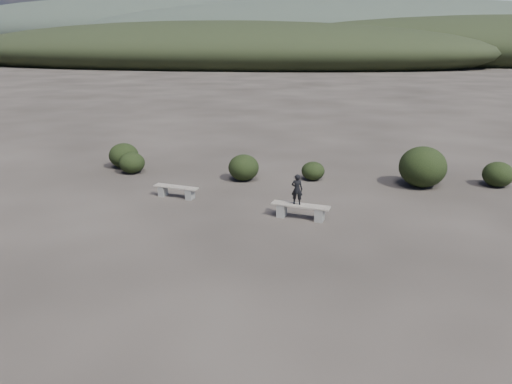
# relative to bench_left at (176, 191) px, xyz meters

# --- Properties ---
(ground) EXTENTS (1200.00, 1200.00, 0.00)m
(ground) POSITION_rel_bench_left_xyz_m (3.18, -5.77, -0.26)
(ground) COLOR #2A2420
(ground) RESTS_ON ground
(bench_left) EXTENTS (1.73, 0.67, 0.42)m
(bench_left) POSITION_rel_bench_left_xyz_m (0.00, 0.00, 0.00)
(bench_left) COLOR gray
(bench_left) RESTS_ON ground
(bench_right) EXTENTS (1.94, 0.70, 0.47)m
(bench_right) POSITION_rel_bench_left_xyz_m (4.69, -1.39, 0.03)
(bench_right) COLOR gray
(bench_right) RESTS_ON ground
(seated_person) EXTENTS (0.37, 0.25, 1.00)m
(seated_person) POSITION_rel_bench_left_xyz_m (4.56, -1.36, 0.72)
(seated_person) COLOR black
(seated_person) RESTS_ON bench_right
(shrub_a) EXTENTS (1.10, 1.10, 0.90)m
(shrub_a) POSITION_rel_bench_left_xyz_m (-3.01, 2.95, 0.19)
(shrub_a) COLOR black
(shrub_a) RESTS_ON ground
(shrub_b) EXTENTS (1.25, 1.25, 1.07)m
(shrub_b) POSITION_rel_bench_left_xyz_m (1.95, 2.72, 0.28)
(shrub_b) COLOR black
(shrub_b) RESTS_ON ground
(shrub_c) EXTENTS (0.95, 0.95, 0.76)m
(shrub_c) POSITION_rel_bench_left_xyz_m (4.74, 3.28, 0.12)
(shrub_c) COLOR black
(shrub_c) RESTS_ON ground
(shrub_d) EXTENTS (1.82, 1.82, 1.59)m
(shrub_d) POSITION_rel_bench_left_xyz_m (9.00, 3.09, 0.54)
(shrub_d) COLOR black
(shrub_d) RESTS_ON ground
(shrub_e) EXTENTS (1.18, 1.18, 0.98)m
(shrub_e) POSITION_rel_bench_left_xyz_m (11.94, 3.65, 0.23)
(shrub_e) COLOR black
(shrub_e) RESTS_ON ground
(shrub_f) EXTENTS (1.31, 1.31, 1.11)m
(shrub_f) POSITION_rel_bench_left_xyz_m (-3.76, 3.78, 0.30)
(shrub_f) COLOR black
(shrub_f) RESTS_ON ground
(mountain_ridges) EXTENTS (500.00, 400.00, 56.00)m
(mountain_ridges) POSITION_rel_bench_left_xyz_m (-4.30, 333.29, 10.58)
(mountain_ridges) COLOR black
(mountain_ridges) RESTS_ON ground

